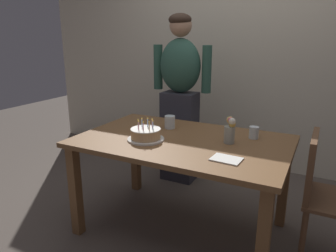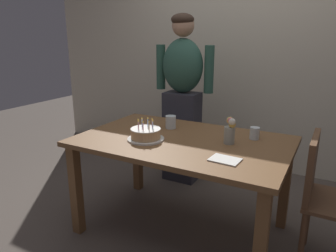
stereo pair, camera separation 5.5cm
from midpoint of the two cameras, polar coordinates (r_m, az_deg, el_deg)
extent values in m
plane|color=#564C44|center=(2.60, 3.09, -18.02)|extent=(10.00, 10.00, 0.00)
cube|color=beige|center=(3.63, 14.36, 13.07)|extent=(5.20, 0.10, 2.60)
cube|color=brown|center=(2.28, 3.36, -2.79)|extent=(1.50, 0.96, 0.03)
cube|color=brown|center=(2.48, -15.73, -11.07)|extent=(0.07, 0.07, 0.70)
cube|color=brown|center=(1.91, 17.29, -20.05)|extent=(0.07, 0.07, 0.70)
cube|color=brown|center=(3.06, -5.03, -5.20)|extent=(0.07, 0.07, 0.70)
cube|color=brown|center=(2.62, 21.05, -10.05)|extent=(0.07, 0.07, 0.70)
cylinder|color=white|center=(2.25, -3.36, -2.37)|extent=(0.26, 0.26, 0.01)
cylinder|color=tan|center=(2.24, -3.37, -1.42)|extent=(0.21, 0.21, 0.07)
cylinder|color=silver|center=(2.23, -3.39, -0.52)|extent=(0.21, 0.21, 0.01)
cylinder|color=pink|center=(2.17, -3.83, -0.15)|extent=(0.01, 0.01, 0.05)
sphere|color=#F9C64C|center=(2.16, -3.85, 0.72)|extent=(0.01, 0.01, 0.01)
cylinder|color=#EAB266|center=(2.18, -2.74, -0.11)|extent=(0.01, 0.01, 0.05)
sphere|color=#F9C64C|center=(2.17, -2.76, 0.76)|extent=(0.01, 0.01, 0.01)
cylinder|color=#93B7DB|center=(2.21, -2.06, 0.13)|extent=(0.01, 0.01, 0.05)
sphere|color=#F9C64C|center=(2.20, -2.07, 0.99)|extent=(0.01, 0.01, 0.01)
cylinder|color=pink|center=(2.25, -2.18, 0.42)|extent=(0.01, 0.01, 0.05)
sphere|color=#F9C64C|center=(2.24, -2.19, 1.26)|extent=(0.01, 0.01, 0.01)
cylinder|color=#93B7DB|center=(2.27, -2.99, 0.58)|extent=(0.01, 0.01, 0.05)
sphere|color=#F9C64C|center=(2.26, -3.00, 1.42)|extent=(0.01, 0.01, 0.01)
cylinder|color=#93B7DB|center=(2.27, -4.03, 0.54)|extent=(0.01, 0.01, 0.05)
sphere|color=#F9C64C|center=(2.26, -4.05, 1.38)|extent=(0.01, 0.01, 0.01)
cylinder|color=beige|center=(2.24, -4.72, 0.32)|extent=(0.01, 0.01, 0.05)
sphere|color=#F9C64C|center=(2.23, -4.74, 1.17)|extent=(0.01, 0.01, 0.01)
cylinder|color=pink|center=(2.20, -4.65, 0.03)|extent=(0.01, 0.01, 0.05)
sphere|color=#F9C64C|center=(2.19, -4.67, 0.89)|extent=(0.01, 0.01, 0.01)
cylinder|color=silver|center=(2.52, 1.12, 0.72)|extent=(0.08, 0.08, 0.10)
cylinder|color=silver|center=(2.35, 16.08, -1.27)|extent=(0.07, 0.07, 0.09)
cube|color=white|center=(1.92, 11.11, -6.03)|extent=(0.19, 0.14, 0.01)
cylinder|color=#999E93|center=(2.21, 11.77, -1.66)|extent=(0.07, 0.07, 0.12)
sphere|color=gold|center=(2.18, 12.28, 0.28)|extent=(0.05, 0.05, 0.05)
sphere|color=silver|center=(2.17, 12.27, 0.72)|extent=(0.05, 0.05, 0.05)
sphere|color=gold|center=(2.19, 11.89, 1.03)|extent=(0.05, 0.05, 0.05)
sphere|color=#DB6670|center=(2.18, 11.95, 1.02)|extent=(0.04, 0.04, 0.04)
cube|color=#33333D|center=(3.23, 3.00, -1.98)|extent=(0.34, 0.23, 0.92)
ellipsoid|color=#2D5647|center=(3.08, 3.20, 10.85)|extent=(0.41, 0.27, 0.52)
sphere|color=tan|center=(3.07, 3.31, 17.75)|extent=(0.21, 0.21, 0.21)
ellipsoid|color=#38281E|center=(3.06, 3.20, 18.74)|extent=(0.21, 0.21, 0.12)
cylinder|color=#2D5647|center=(3.01, 7.98, 10.11)|extent=(0.09, 0.09, 0.44)
cylinder|color=#2D5647|center=(3.23, -0.81, 10.65)|extent=(0.09, 0.09, 0.44)
cube|color=brown|center=(2.18, 25.28, -6.66)|extent=(0.04, 0.40, 0.40)
cylinder|color=brown|center=(2.23, 23.76, -19.06)|extent=(0.04, 0.04, 0.45)
cylinder|color=brown|center=(2.54, 24.59, -14.63)|extent=(0.04, 0.04, 0.45)
camera|label=1|loc=(0.03, -89.30, 0.20)|focal=33.59mm
camera|label=2|loc=(0.03, 90.70, -0.20)|focal=33.59mm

